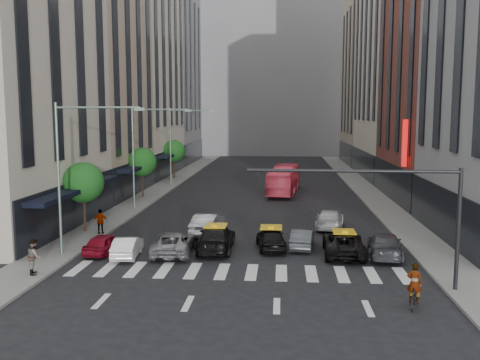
% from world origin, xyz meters
% --- Properties ---
extents(ground, '(160.00, 160.00, 0.00)m').
position_xyz_m(ground, '(0.00, 0.00, 0.00)').
color(ground, black).
rests_on(ground, ground).
extents(sidewalk_left, '(3.00, 96.00, 0.15)m').
position_xyz_m(sidewalk_left, '(-11.50, 30.00, 0.07)').
color(sidewalk_left, slate).
rests_on(sidewalk_left, ground).
extents(sidewalk_right, '(3.00, 96.00, 0.15)m').
position_xyz_m(sidewalk_right, '(11.50, 30.00, 0.07)').
color(sidewalk_right, slate).
rests_on(sidewalk_right, ground).
extents(building_left_a, '(8.00, 18.00, 28.00)m').
position_xyz_m(building_left_a, '(-17.00, 11.00, 14.00)').
color(building_left_a, beige).
rests_on(building_left_a, ground).
extents(building_left_b, '(8.00, 16.00, 24.00)m').
position_xyz_m(building_left_b, '(-17.00, 28.00, 12.00)').
color(building_left_b, tan).
rests_on(building_left_b, ground).
extents(building_left_c, '(8.00, 20.00, 36.00)m').
position_xyz_m(building_left_c, '(-17.00, 46.00, 18.00)').
color(building_left_c, beige).
rests_on(building_left_c, ground).
extents(building_left_d, '(8.00, 18.00, 30.00)m').
position_xyz_m(building_left_d, '(-17.00, 65.00, 15.00)').
color(building_left_d, gray).
rests_on(building_left_d, ground).
extents(building_right_b, '(8.00, 18.00, 26.00)m').
position_xyz_m(building_right_b, '(17.00, 27.00, 13.00)').
color(building_right_b, brown).
rests_on(building_right_b, ground).
extents(building_right_c, '(8.00, 20.00, 40.00)m').
position_xyz_m(building_right_c, '(17.00, 46.00, 20.00)').
color(building_right_c, beige).
rests_on(building_right_c, ground).
extents(building_right_d, '(8.00, 18.00, 28.00)m').
position_xyz_m(building_right_d, '(17.00, 65.00, 14.00)').
color(building_right_d, tan).
rests_on(building_right_d, ground).
extents(building_far, '(30.00, 10.00, 36.00)m').
position_xyz_m(building_far, '(0.00, 85.00, 18.00)').
color(building_far, gray).
rests_on(building_far, ground).
extents(tree_near, '(2.88, 2.88, 4.95)m').
position_xyz_m(tree_near, '(-11.80, 10.00, 3.65)').
color(tree_near, black).
rests_on(tree_near, sidewalk_left).
extents(tree_mid, '(2.88, 2.88, 4.95)m').
position_xyz_m(tree_mid, '(-11.80, 26.00, 3.65)').
color(tree_mid, black).
rests_on(tree_mid, sidewalk_left).
extents(tree_far, '(2.88, 2.88, 4.95)m').
position_xyz_m(tree_far, '(-11.80, 42.00, 3.65)').
color(tree_far, black).
rests_on(tree_far, sidewalk_left).
extents(streetlamp_near, '(5.38, 0.25, 9.00)m').
position_xyz_m(streetlamp_near, '(-10.04, 4.00, 5.90)').
color(streetlamp_near, gray).
rests_on(streetlamp_near, sidewalk_left).
extents(streetlamp_mid, '(5.38, 0.25, 9.00)m').
position_xyz_m(streetlamp_mid, '(-10.04, 20.00, 5.90)').
color(streetlamp_mid, gray).
rests_on(streetlamp_mid, sidewalk_left).
extents(streetlamp_far, '(5.38, 0.25, 9.00)m').
position_xyz_m(streetlamp_far, '(-10.04, 36.00, 5.90)').
color(streetlamp_far, gray).
rests_on(streetlamp_far, sidewalk_left).
extents(traffic_signal, '(10.10, 0.20, 6.00)m').
position_xyz_m(traffic_signal, '(7.69, -1.00, 4.47)').
color(traffic_signal, black).
rests_on(traffic_signal, ground).
extents(liberty_sign, '(0.30, 0.70, 4.00)m').
position_xyz_m(liberty_sign, '(12.60, 20.00, 6.00)').
color(liberty_sign, red).
rests_on(liberty_sign, ground).
extents(car_red, '(1.93, 3.79, 1.24)m').
position_xyz_m(car_red, '(-8.60, 4.71, 0.62)').
color(car_red, maroon).
rests_on(car_red, ground).
extents(car_white_front, '(1.62, 3.85, 1.24)m').
position_xyz_m(car_white_front, '(-6.96, 4.02, 0.62)').
color(car_white_front, white).
rests_on(car_white_front, ground).
extents(car_silver, '(2.58, 5.08, 1.38)m').
position_xyz_m(car_silver, '(-4.37, 4.94, 0.69)').
color(car_silver, gray).
rests_on(car_silver, ground).
extents(taxi_left, '(2.21, 5.34, 1.54)m').
position_xyz_m(taxi_left, '(-1.90, 5.99, 0.77)').
color(taxi_left, black).
rests_on(taxi_left, ground).
extents(taxi_center, '(2.18, 4.28, 1.40)m').
position_xyz_m(taxi_center, '(1.54, 6.48, 0.70)').
color(taxi_center, black).
rests_on(taxi_center, ground).
extents(car_grey_mid, '(1.75, 3.92, 1.25)m').
position_xyz_m(car_grey_mid, '(3.52, 6.96, 0.63)').
color(car_grey_mid, '#3A3D41').
rests_on(car_grey_mid, ground).
extents(taxi_right, '(2.56, 5.22, 1.43)m').
position_xyz_m(taxi_right, '(5.93, 5.44, 0.71)').
color(taxi_right, black).
rests_on(taxi_right, ground).
extents(car_grey_curb, '(2.59, 5.06, 1.40)m').
position_xyz_m(car_grey_curb, '(8.35, 5.30, 0.70)').
color(car_grey_curb, '#3D3E44').
rests_on(car_grey_curb, ground).
extents(car_row2_left, '(2.08, 4.74, 1.51)m').
position_xyz_m(car_row2_left, '(-3.01, 10.27, 0.76)').
color(car_row2_left, '#AAAAAF').
rests_on(car_row2_left, ground).
extents(car_row2_right, '(2.58, 5.01, 1.39)m').
position_xyz_m(car_row2_right, '(5.77, 13.06, 0.69)').
color(car_row2_right, silver).
rests_on(car_row2_right, ground).
extents(bus, '(3.66, 10.78, 2.94)m').
position_xyz_m(bus, '(2.40, 30.24, 1.47)').
color(bus, '#F74863').
rests_on(bus, ground).
extents(motorcycle, '(1.03, 1.62, 0.80)m').
position_xyz_m(motorcycle, '(8.00, -3.31, 0.40)').
color(motorcycle, black).
rests_on(motorcycle, ground).
extents(rider, '(0.76, 0.63, 1.80)m').
position_xyz_m(rider, '(8.00, -3.31, 1.70)').
color(rider, gray).
rests_on(rider, motorcycle).
extents(pedestrian_near, '(0.98, 1.09, 1.86)m').
position_xyz_m(pedestrian_near, '(-10.69, -0.14, 1.08)').
color(pedestrian_near, gray).
rests_on(pedestrian_near, sidewalk_left).
extents(pedestrian_far, '(1.07, 0.56, 1.74)m').
position_xyz_m(pedestrian_far, '(-10.40, 9.29, 1.02)').
color(pedestrian_far, gray).
rests_on(pedestrian_far, sidewalk_left).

